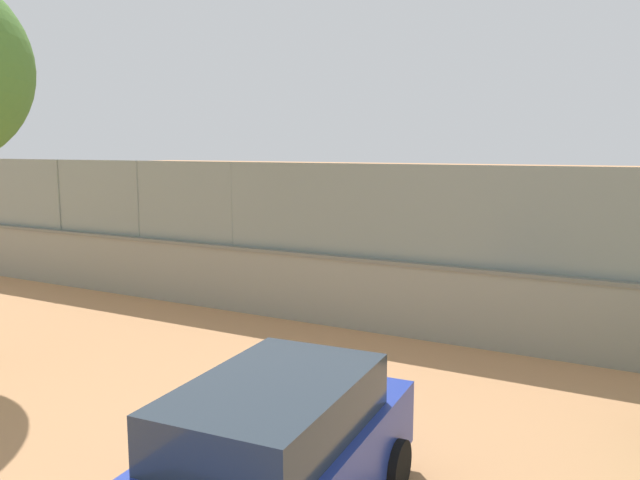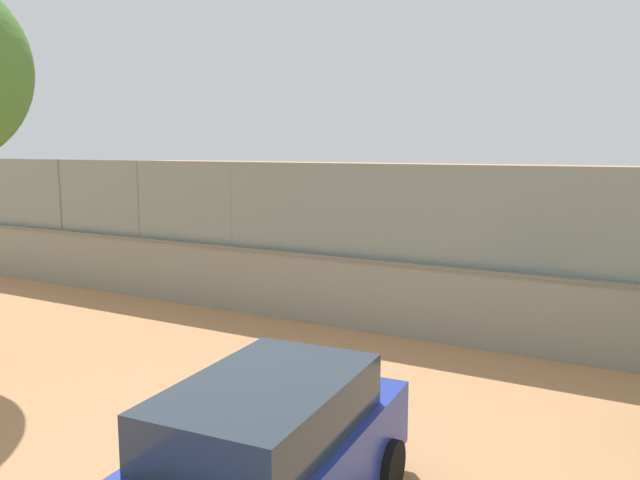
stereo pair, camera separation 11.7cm
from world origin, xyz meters
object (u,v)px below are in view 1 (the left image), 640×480
at_px(player_near_wall_returning, 506,261).
at_px(sports_ball, 235,261).
at_px(parked_car_blue, 267,464).
at_px(player_crossing_court, 273,235).

height_order(player_near_wall_returning, sports_ball, player_near_wall_returning).
height_order(player_near_wall_returning, parked_car_blue, player_near_wall_returning).
xyz_separation_m(player_crossing_court, sports_ball, (1.01, 0.79, -0.86)).
height_order(player_crossing_court, parked_car_blue, player_crossing_court).
height_order(sports_ball, parked_car_blue, parked_car_blue).
distance_m(player_near_wall_returning, parked_car_blue, 11.44).
distance_m(player_crossing_court, parked_car_blue, 15.36).
bearing_deg(sports_ball, player_crossing_court, -141.94).
xyz_separation_m(player_near_wall_returning, sports_ball, (9.04, -0.67, -0.90)).
bearing_deg(player_near_wall_returning, player_crossing_court, -10.34).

